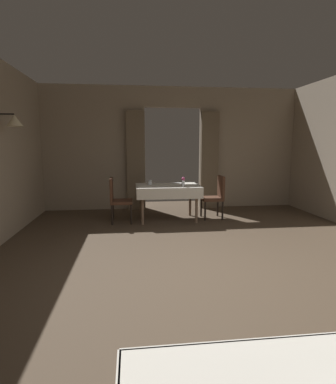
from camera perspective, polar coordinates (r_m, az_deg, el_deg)
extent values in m
plane|color=#4C3D2D|center=(4.08, 8.90, -14.56)|extent=(10.08, 10.08, 0.00)
cylinder|color=black|center=(5.77, -27.54, 12.56)|extent=(0.24, 0.02, 0.02)
cone|color=beige|center=(5.72, -26.32, 11.68)|extent=(0.26, 0.26, 0.18)
cube|color=gray|center=(7.85, -13.58, 7.72)|extent=(2.50, 0.12, 3.00)
cube|color=gray|center=(8.35, 14.31, 7.74)|extent=(2.50, 0.12, 3.00)
cube|color=gray|center=(7.95, 0.83, 17.01)|extent=(1.40, 0.12, 0.50)
cube|color=#70604C|center=(7.67, -5.92, 5.66)|extent=(0.44, 0.14, 2.40)
cube|color=#70604C|center=(7.92, 7.59, 5.73)|extent=(0.44, 0.14, 2.40)
cube|color=silver|center=(1.66, 15.86, -28.46)|extent=(1.21, 0.02, 0.28)
cylinder|color=#7A604C|center=(6.26, -4.70, -2.82)|extent=(0.06, 0.06, 0.71)
cylinder|color=#7A604C|center=(6.39, 5.25, -2.59)|extent=(0.06, 0.06, 0.71)
cylinder|color=#7A604C|center=(6.93, -4.92, -1.68)|extent=(0.06, 0.06, 0.71)
cylinder|color=#7A604C|center=(7.06, 4.08, -1.49)|extent=(0.06, 0.06, 0.71)
cube|color=#7A604C|center=(6.58, -0.04, 1.04)|extent=(1.26, 0.85, 0.03)
cube|color=silver|center=(6.57, -0.04, 1.22)|extent=(1.32, 0.91, 0.01)
cube|color=silver|center=(6.14, 0.46, -0.32)|extent=(1.32, 0.02, 0.22)
cube|color=silver|center=(7.04, -0.48, 0.84)|extent=(1.32, 0.02, 0.22)
cube|color=silver|center=(6.54, -5.81, 0.19)|extent=(0.02, 0.91, 0.22)
cube|color=silver|center=(6.70, 5.58, 0.39)|extent=(0.02, 0.91, 0.22)
cylinder|color=black|center=(6.70, -6.79, -3.34)|extent=(0.04, 0.04, 0.42)
cylinder|color=black|center=(6.33, -6.78, -4.06)|extent=(0.04, 0.04, 0.42)
cylinder|color=black|center=(6.71, -10.04, -3.40)|extent=(0.04, 0.04, 0.42)
cylinder|color=black|center=(6.34, -10.23, -4.11)|extent=(0.04, 0.04, 0.42)
cube|color=#513323|center=(6.48, -8.51, -1.77)|extent=(0.44, 0.44, 0.06)
cube|color=#513323|center=(6.44, -10.33, 0.43)|extent=(0.05, 0.42, 0.48)
cylinder|color=black|center=(6.65, 6.83, -3.44)|extent=(0.04, 0.04, 0.42)
cylinder|color=black|center=(7.01, 6.10, -2.79)|extent=(0.04, 0.04, 0.42)
cylinder|color=black|center=(6.75, 9.97, -3.33)|extent=(0.04, 0.04, 0.42)
cylinder|color=black|center=(7.11, 9.09, -2.70)|extent=(0.04, 0.04, 0.42)
cube|color=#513323|center=(6.84, 8.04, -1.21)|extent=(0.44, 0.44, 0.06)
cube|color=#513323|center=(6.85, 9.70, 0.93)|extent=(0.05, 0.42, 0.48)
cylinder|color=silver|center=(6.33, 2.80, 1.57)|extent=(0.06, 0.06, 0.13)
sphere|color=#D84C8C|center=(6.32, 2.81, 2.44)|extent=(0.07, 0.07, 0.07)
cylinder|color=white|center=(6.86, 1.54, 1.62)|extent=(0.24, 0.24, 0.01)
cylinder|color=silver|center=(6.69, -3.34, 1.80)|extent=(0.08, 0.08, 0.10)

